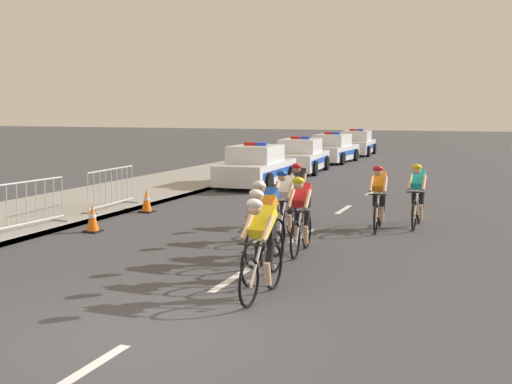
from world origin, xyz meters
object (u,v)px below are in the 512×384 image
Objects in this scene: cyclist_fifth at (285,203)px; traffic_cone_near at (147,201)px; crowd_barrier_rear at (111,189)px; cyclist_sixth at (298,193)px; cyclist_seventh at (379,197)px; cyclist_eighth at (417,194)px; cyclist_third at (265,220)px; police_car_third at (333,150)px; crowd_barrier_middle at (27,205)px; cyclist_second at (263,232)px; traffic_cone_far at (93,219)px; police_car_nearest at (256,167)px; police_car_furthest at (356,144)px; cyclist_lead at (261,246)px; police_car_second at (301,157)px; cyclist_fourth at (301,214)px.

cyclist_fifth is 2.69× the size of traffic_cone_near.
cyclist_sixth is at bearing -1.10° from crowd_barrier_rear.
cyclist_seventh and cyclist_eighth have the same top height.
cyclist_seventh is at bearing 70.80° from cyclist_third.
police_car_third is 21.70m from crowd_barrier_middle.
cyclist_second is 5.66m from traffic_cone_far.
traffic_cone_near is at bearing 139.37° from cyclist_third.
cyclist_fifth is (-0.69, 3.23, 0.00)m from cyclist_second.
cyclist_sixth is 2.80m from cyclist_eighth.
traffic_cone_near is at bearing 174.48° from cyclist_sixth.
cyclist_fifth is at bearing -132.95° from cyclist_seventh.
police_car_furthest is at bearing 90.00° from police_car_nearest.
cyclist_second is (-0.35, 1.02, 0.00)m from cyclist_lead.
crowd_barrier_rear is at bearing -175.38° from cyclist_eighth.
traffic_cone_far is at bearing -157.32° from cyclist_seventh.
cyclist_second is 0.39× the size of police_car_third.
traffic_cone_far is at bearing -90.64° from police_car_furthest.
cyclist_sixth is 8.15m from police_car_nearest.
cyclist_fifth is 0.74× the size of crowd_barrier_middle.
police_car_second is (-3.82, 12.71, -0.11)m from cyclist_sixth.
crowd_barrier_middle is 3.28m from crowd_barrier_rear.
cyclist_seventh is at bearing -76.76° from police_car_furthest.
police_car_third is at bearing -90.02° from police_car_furthest.
cyclist_sixth is at bearing 108.09° from cyclist_fourth.
crowd_barrier_middle is at bearing -156.26° from cyclist_seventh.
cyclist_seventh is 2.69× the size of traffic_cone_near.
cyclist_fifth is at bearing 9.53° from traffic_cone_far.
police_car_furthest reaches higher than cyclist_fourth.
crowd_barrier_rear is at bearing 178.90° from cyclist_sixth.
police_car_third is 20.97m from traffic_cone_far.
police_car_second is 15.97m from crowd_barrier_middle.
cyclist_fifth is 5.18m from traffic_cone_near.
cyclist_eighth is (0.78, 0.72, 0.00)m from cyclist_seventh.
cyclist_lead is 1.00× the size of cyclist_fourth.
cyclist_seventh reaches higher than crowd_barrier_rear.
crowd_barrier_rear is at bearing 179.39° from cyclist_seventh.
police_car_furthest is at bearing 99.92° from cyclist_fourth.
cyclist_eighth is 18.88m from police_car_third.
crowd_barrier_middle is at bearing -104.69° from traffic_cone_near.
police_car_second is at bearing 87.17° from traffic_cone_near.
cyclist_fifth reaches higher than crowd_barrier_rear.
cyclist_seventh is (1.35, 3.88, 0.00)m from cyclist_third.
police_car_furthest is (-5.11, 30.41, -0.11)m from cyclist_lead.
cyclist_seventh is at bearing -65.69° from police_car_second.
cyclist_lead is 2.28m from cyclist_third.
cyclist_second is at bearing -45.31° from traffic_cone_near.
cyclist_third is 0.38× the size of police_car_second.
crowd_barrier_middle is 3.62× the size of traffic_cone_near.
cyclist_third is 0.39× the size of police_car_third.
cyclist_second and cyclist_eighth have the same top height.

